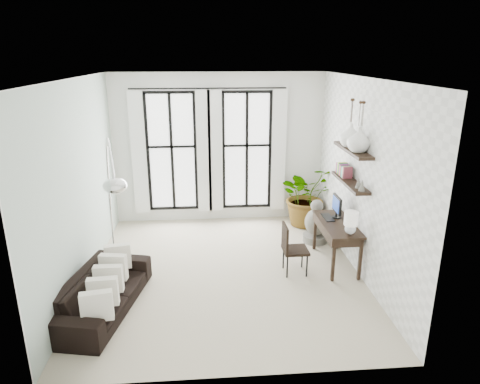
{
  "coord_description": "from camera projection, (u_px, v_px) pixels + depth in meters",
  "views": [
    {
      "loc": [
        -0.27,
        -6.51,
        3.54
      ],
      "look_at": [
        0.28,
        0.3,
        1.33
      ],
      "focal_mm": 32.0,
      "sensor_mm": 36.0,
      "label": 1
    }
  ],
  "objects": [
    {
      "name": "floor",
      "position": [
        225.0,
        272.0,
        7.29
      ],
      "size": [
        5.0,
        5.0,
        0.0
      ],
      "primitive_type": "plane",
      "color": "#B7AC91",
      "rests_on": "ground"
    },
    {
      "name": "wall_shelves",
      "position": [
        350.0,
        169.0,
        7.1
      ],
      "size": [
        0.25,
        1.3,
        0.6
      ],
      "color": "black",
      "rests_on": "wall_right"
    },
    {
      "name": "throw_pillows",
      "position": [
        109.0,
        279.0,
        6.07
      ],
      "size": [
        0.4,
        1.52,
        0.4
      ],
      "color": "silver",
      "rests_on": "sofa"
    },
    {
      "name": "wall_left",
      "position": [
        79.0,
        185.0,
        6.62
      ],
      "size": [
        0.0,
        5.0,
        5.0
      ],
      "primitive_type": "plane",
      "rotation": [
        1.57,
        0.0,
        1.57
      ],
      "color": "#ACC0B2",
      "rests_on": "floor"
    },
    {
      "name": "windows",
      "position": [
        210.0,
        152.0,
        9.1
      ],
      "size": [
        3.26,
        0.13,
        2.65
      ],
      "color": "white",
      "rests_on": "wall_back"
    },
    {
      "name": "wall_right",
      "position": [
        362.0,
        179.0,
        6.97
      ],
      "size": [
        0.0,
        5.0,
        5.0
      ],
      "primitive_type": "plane",
      "rotation": [
        1.57,
        0.0,
        -1.57
      ],
      "color": "white",
      "rests_on": "floor"
    },
    {
      "name": "desk_chair",
      "position": [
        291.0,
        246.0,
        7.12
      ],
      "size": [
        0.42,
        0.42,
        0.87
      ],
      "rotation": [
        0.0,
        0.0,
        0.02
      ],
      "color": "black",
      "rests_on": "floor"
    },
    {
      "name": "arc_lamp",
      "position": [
        110.0,
        173.0,
        6.3
      ],
      "size": [
        0.74,
        1.64,
        2.42
      ],
      "color": "silver",
      "rests_on": "floor"
    },
    {
      "name": "plant",
      "position": [
        306.0,
        195.0,
        9.14
      ],
      "size": [
        1.5,
        1.41,
        1.33
      ],
      "primitive_type": "imported",
      "rotation": [
        0.0,
        0.0,
        0.39
      ],
      "color": "#2D7228",
      "rests_on": "floor"
    },
    {
      "name": "ceiling",
      "position": [
        223.0,
        78.0,
        6.3
      ],
      "size": [
        5.0,
        5.0,
        0.0
      ],
      "primitive_type": "plane",
      "color": "white",
      "rests_on": "wall_back"
    },
    {
      "name": "wall_back",
      "position": [
        219.0,
        149.0,
        9.17
      ],
      "size": [
        4.5,
        0.0,
        4.5
      ],
      "primitive_type": "plane",
      "rotation": [
        1.57,
        0.0,
        0.0
      ],
      "color": "white",
      "rests_on": "floor"
    },
    {
      "name": "vase_b",
      "position": [
        351.0,
        135.0,
        7.04
      ],
      "size": [
        0.37,
        0.37,
        0.38
      ],
      "primitive_type": "imported",
      "color": "white",
      "rests_on": "shelf_upper"
    },
    {
      "name": "buddha",
      "position": [
        316.0,
        224.0,
        8.37
      ],
      "size": [
        0.48,
        0.48,
        0.87
      ],
      "color": "slate",
      "rests_on": "floor"
    },
    {
      "name": "desk",
      "position": [
        338.0,
        227.0,
        7.31
      ],
      "size": [
        0.55,
        1.31,
        1.16
      ],
      "color": "black",
      "rests_on": "floor"
    },
    {
      "name": "vase_a",
      "position": [
        359.0,
        140.0,
        6.66
      ],
      "size": [
        0.37,
        0.37,
        0.38
      ],
      "primitive_type": "imported",
      "color": "white",
      "rests_on": "shelf_upper"
    },
    {
      "name": "sofa",
      "position": [
        103.0,
        292.0,
        6.12
      ],
      "size": [
        1.17,
        2.11,
        0.58
      ],
      "primitive_type": "imported",
      "rotation": [
        0.0,
        0.0,
        1.37
      ],
      "color": "black",
      "rests_on": "floor"
    }
  ]
}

